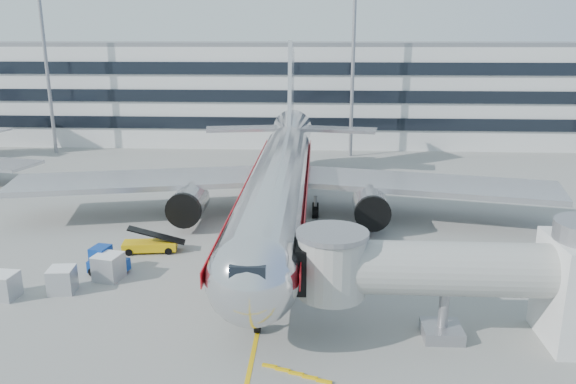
{
  "coord_description": "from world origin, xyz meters",
  "views": [
    {
      "loc": [
        3.31,
        -36.92,
        16.49
      ],
      "look_at": [
        0.91,
        7.92,
        4.0
      ],
      "focal_mm": 35.0,
      "sensor_mm": 36.0,
      "label": 1
    }
  ],
  "objects_px": {
    "belt_loader": "(150,245)",
    "cargo_container_left": "(62,280)",
    "main_jet": "(280,178)",
    "cargo_container_front": "(4,286)",
    "baggage_tug": "(106,262)",
    "cargo_container_right": "(109,267)",
    "ramp_worker": "(96,262)"
  },
  "relations": [
    {
      "from": "baggage_tug",
      "to": "ramp_worker",
      "type": "relative_size",
      "value": 1.52
    },
    {
      "from": "cargo_container_left",
      "to": "ramp_worker",
      "type": "relative_size",
      "value": 0.94
    },
    {
      "from": "cargo_container_right",
      "to": "ramp_worker",
      "type": "relative_size",
      "value": 1.08
    },
    {
      "from": "main_jet",
      "to": "cargo_container_front",
      "type": "relative_size",
      "value": 29.36
    },
    {
      "from": "cargo_container_right",
      "to": "ramp_worker",
      "type": "distance_m",
      "value": 1.43
    },
    {
      "from": "cargo_container_right",
      "to": "cargo_container_front",
      "type": "distance_m",
      "value": 6.6
    },
    {
      "from": "main_jet",
      "to": "cargo_container_left",
      "type": "height_order",
      "value": "main_jet"
    },
    {
      "from": "baggage_tug",
      "to": "cargo_container_right",
      "type": "relative_size",
      "value": 1.41
    },
    {
      "from": "cargo_container_right",
      "to": "main_jet",
      "type": "bearing_deg",
      "value": 49.22
    },
    {
      "from": "ramp_worker",
      "to": "cargo_container_left",
      "type": "bearing_deg",
      "value": -146.41
    },
    {
      "from": "belt_loader",
      "to": "cargo_container_left",
      "type": "distance_m",
      "value": 8.32
    },
    {
      "from": "cargo_container_right",
      "to": "ramp_worker",
      "type": "bearing_deg",
      "value": 147.21
    },
    {
      "from": "main_jet",
      "to": "baggage_tug",
      "type": "xyz_separation_m",
      "value": [
        -11.72,
        -11.97,
        -3.37
      ]
    },
    {
      "from": "cargo_container_front",
      "to": "ramp_worker",
      "type": "xyz_separation_m",
      "value": [
        4.53,
        4.04,
        0.09
      ]
    },
    {
      "from": "belt_loader",
      "to": "cargo_container_right",
      "type": "bearing_deg",
      "value": -104.57
    },
    {
      "from": "main_jet",
      "to": "baggage_tug",
      "type": "height_order",
      "value": "main_jet"
    },
    {
      "from": "belt_loader",
      "to": "ramp_worker",
      "type": "distance_m",
      "value": 5.18
    },
    {
      "from": "belt_loader",
      "to": "baggage_tug",
      "type": "bearing_deg",
      "value": -114.06
    },
    {
      "from": "belt_loader",
      "to": "cargo_container_left",
      "type": "relative_size",
      "value": 2.52
    },
    {
      "from": "cargo_container_right",
      "to": "cargo_container_front",
      "type": "height_order",
      "value": "cargo_container_right"
    },
    {
      "from": "main_jet",
      "to": "cargo_container_front",
      "type": "bearing_deg",
      "value": -136.19
    },
    {
      "from": "cargo_container_front",
      "to": "cargo_container_right",
      "type": "bearing_deg",
      "value": 29.66
    },
    {
      "from": "baggage_tug",
      "to": "cargo_container_left",
      "type": "relative_size",
      "value": 1.62
    },
    {
      "from": "main_jet",
      "to": "belt_loader",
      "type": "bearing_deg",
      "value": -141.87
    },
    {
      "from": "cargo_container_right",
      "to": "cargo_container_left",
      "type": "bearing_deg",
      "value": -137.2
    },
    {
      "from": "cargo_container_front",
      "to": "ramp_worker",
      "type": "relative_size",
      "value": 0.91
    },
    {
      "from": "main_jet",
      "to": "cargo_container_left",
      "type": "xyz_separation_m",
      "value": [
        -13.54,
        -15.14,
        -3.37
      ]
    },
    {
      "from": "baggage_tug",
      "to": "cargo_container_left",
      "type": "distance_m",
      "value": 3.66
    },
    {
      "from": "cargo_container_front",
      "to": "baggage_tug",
      "type": "bearing_deg",
      "value": 39.35
    },
    {
      "from": "cargo_container_right",
      "to": "belt_loader",
      "type": "bearing_deg",
      "value": 75.43
    },
    {
      "from": "cargo_container_left",
      "to": "cargo_container_right",
      "type": "relative_size",
      "value": 0.87
    },
    {
      "from": "belt_loader",
      "to": "baggage_tug",
      "type": "xyz_separation_m",
      "value": [
        -1.9,
        -4.27,
        0.27
      ]
    }
  ]
}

